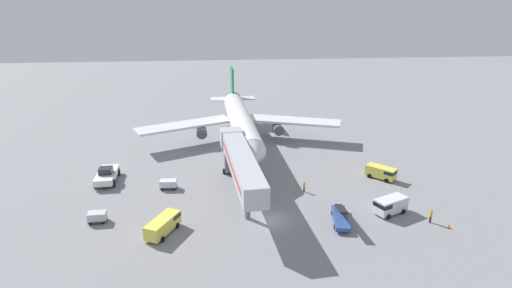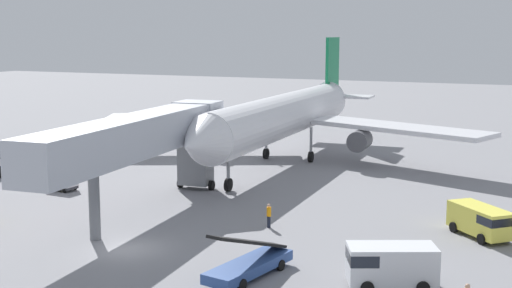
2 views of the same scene
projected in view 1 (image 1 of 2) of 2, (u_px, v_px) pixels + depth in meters
ground_plane at (271, 221)px, 53.20m from camera, size 300.00×300.00×0.00m
airplane_at_gate at (240, 120)px, 80.29m from camera, size 40.66×43.23×12.33m
jet_bridge at (240, 160)px, 58.14m from camera, size 5.19×23.92×7.26m
pushback_tug at (107, 175)px, 64.31m from camera, size 3.22×6.80×2.41m
belt_loader_truck at (340, 217)px, 52.63m from camera, size 2.83×6.23×2.97m
service_van_mid_center at (164, 224)px, 50.15m from camera, size 4.12×5.64×1.98m
service_van_rear_right at (382, 172)px, 65.31m from camera, size 4.51×4.56×1.97m
service_van_mid_right at (390, 205)px, 54.64m from camera, size 4.90×3.71×2.18m
baggage_cart_outer_right at (168, 184)px, 61.95m from camera, size 2.49×1.47×1.38m
baggage_cart_near_center at (97, 217)px, 52.63m from camera, size 2.29×1.51×1.38m
ground_crew_worker_foreground at (431, 216)px, 52.49m from camera, size 0.43×0.43×1.79m
ground_crew_worker_midground at (304, 187)px, 60.88m from camera, size 0.44×0.44×1.63m
safety_cone_alpha at (449, 226)px, 51.36m from camera, size 0.42×0.42×0.64m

